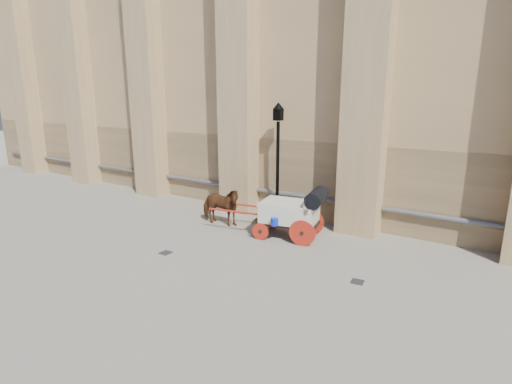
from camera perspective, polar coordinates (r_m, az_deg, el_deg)
The scene contains 6 objects.
ground at distance 13.30m, azimuth -7.62°, elevation -7.06°, with size 90.00×90.00×0.00m, color gray.
horse at distance 14.63m, azimuth -5.15°, elevation -1.99°, with size 0.78×1.72×1.45m, color #562C12.
carriage at distance 13.29m, azimuth 5.33°, elevation -2.72°, with size 4.09×1.71×1.74m.
street_lamp at distance 14.92m, azimuth 3.12°, elevation 4.80°, with size 0.41×0.41×4.41m.
drain_grate_near at distance 12.62m, azimuth -12.77°, elevation -8.46°, with size 0.32×0.32×0.01m, color black.
drain_grate_far at distance 10.91m, azimuth 14.28°, elevation -12.31°, with size 0.32×0.32×0.01m, color black.
Camera 1 is at (8.01, -9.46, 4.81)m, focal length 28.00 mm.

